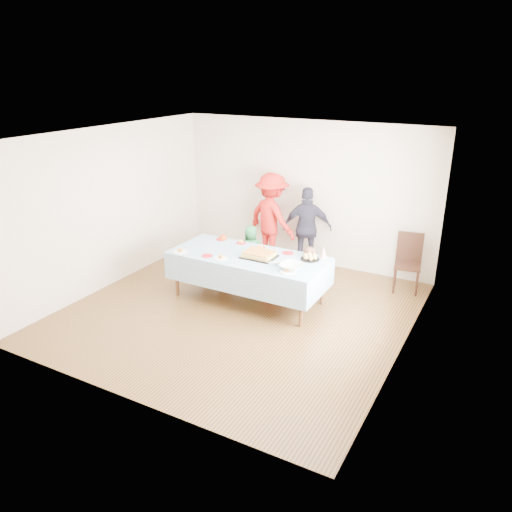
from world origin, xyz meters
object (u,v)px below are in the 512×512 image
at_px(adult_left, 272,218).
at_px(party_table, 248,258).
at_px(birthday_cake, 259,255).
at_px(dining_chair, 408,259).

bearing_deg(adult_left, party_table, 124.93).
distance_m(birthday_cake, adult_left, 1.89).
bearing_deg(dining_chair, party_table, -152.25).
bearing_deg(birthday_cake, adult_left, 110.93).
bearing_deg(party_table, birthday_cake, 0.23).
xyz_separation_m(party_table, dining_chair, (2.16, 1.68, -0.18)).
distance_m(birthday_cake, dining_chair, 2.60).
bearing_deg(dining_chair, birthday_cake, -149.61).
bearing_deg(adult_left, dining_chair, -162.14).
height_order(party_table, dining_chair, dining_chair).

